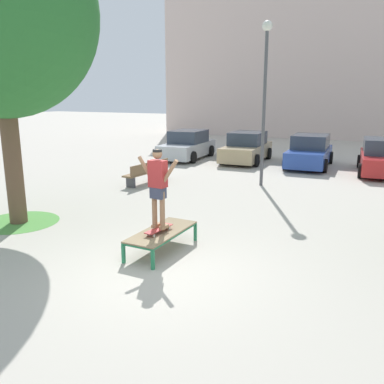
{
  "coord_description": "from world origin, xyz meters",
  "views": [
    {
      "loc": [
        3.72,
        -6.23,
        3.31
      ],
      "look_at": [
        -0.49,
        2.47,
        1.0
      ],
      "focal_mm": 37.9,
      "sensor_mm": 36.0,
      "label": 1
    }
  ],
  "objects": [
    {
      "name": "ground_plane",
      "position": [
        0.0,
        0.0,
        0.0
      ],
      "size": [
        120.0,
        120.0,
        0.0
      ],
      "primitive_type": "plane",
      "color": "#B2AA9E"
    },
    {
      "name": "building_facade",
      "position": [
        0.01,
        27.91,
        7.14
      ],
      "size": [
        28.84,
        4.0,
        14.28
      ],
      "primitive_type": "cube",
      "color": "beige",
      "rests_on": "ground"
    },
    {
      "name": "skate_box",
      "position": [
        -0.49,
        0.97,
        0.41
      ],
      "size": [
        0.8,
        1.92,
        0.46
      ],
      "color": "#237A4C",
      "rests_on": "ground"
    },
    {
      "name": "skateboard",
      "position": [
        -0.49,
        0.85,
        0.54
      ],
      "size": [
        0.27,
        0.81,
        0.09
      ],
      "color": "#B23333",
      "rests_on": "skate_box"
    },
    {
      "name": "skater",
      "position": [
        -0.49,
        0.85,
        1.53
      ],
      "size": [
        1.0,
        0.31,
        1.69
      ],
      "color": "#8E6647",
      "rests_on": "skateboard"
    },
    {
      "name": "grass_patch_near_left",
      "position": [
        -4.98,
        1.08,
        0.0
      ],
      "size": [
        2.08,
        2.08,
        0.01
      ],
      "primitive_type": "cylinder",
      "color": "#519342",
      "rests_on": "ground"
    },
    {
      "name": "car_silver",
      "position": [
        -5.9,
        13.1,
        0.69
      ],
      "size": [
        2.1,
        4.29,
        1.5
      ],
      "color": "#B7BABF",
      "rests_on": "ground"
    },
    {
      "name": "car_tan",
      "position": [
        -2.74,
        13.52,
        0.69
      ],
      "size": [
        2.06,
        4.27,
        1.5
      ],
      "color": "tan",
      "rests_on": "ground"
    },
    {
      "name": "car_blue",
      "position": [
        0.42,
        13.4,
        0.69
      ],
      "size": [
        2.05,
        4.27,
        1.5
      ],
      "color": "#28479E",
      "rests_on": "ground"
    },
    {
      "name": "car_red",
      "position": [
        3.57,
        12.9,
        0.69
      ],
      "size": [
        2.18,
        4.33,
        1.5
      ],
      "color": "red",
      "rests_on": "ground"
    },
    {
      "name": "park_bench",
      "position": [
        -4.52,
        6.84,
        0.45
      ],
      "size": [
        0.62,
        2.43,
        0.83
      ],
      "color": "brown",
      "rests_on": "ground"
    },
    {
      "name": "light_post",
      "position": [
        -0.45,
        8.36,
        3.83
      ],
      "size": [
        0.36,
        0.36,
        5.83
      ],
      "color": "#4C4C51",
      "rests_on": "ground"
    }
  ]
}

